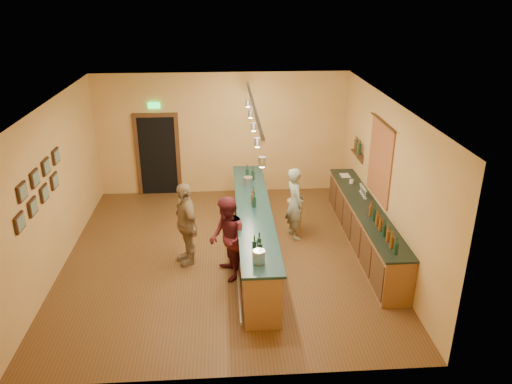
{
  "coord_description": "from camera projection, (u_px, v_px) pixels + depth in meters",
  "views": [
    {
      "loc": [
        0.03,
        -9.1,
        5.23
      ],
      "look_at": [
        0.66,
        0.2,
        1.33
      ],
      "focal_mm": 35.0,
      "sensor_mm": 36.0,
      "label": 1
    }
  ],
  "objects": [
    {
      "name": "wall_left",
      "position": [
        54.0,
        188.0,
        9.57
      ],
      "size": [
        0.02,
        7.0,
        3.2
      ],
      "primitive_type": "cube",
      "color": "tan",
      "rests_on": "floor"
    },
    {
      "name": "pendant_track",
      "position": [
        254.0,
        114.0,
        9.28
      ],
      "size": [
        0.11,
        4.6,
        0.5
      ],
      "color": "silver",
      "rests_on": "ceiling"
    },
    {
      "name": "tasting_bar",
      "position": [
        254.0,
        228.0,
        10.2
      ],
      "size": [
        0.73,
        5.1,
        1.38
      ],
      "color": "olive",
      "rests_on": "floor"
    },
    {
      "name": "wall_back",
      "position": [
        222.0,
        134.0,
        13.0
      ],
      "size": [
        6.5,
        0.02,
        3.2
      ],
      "primitive_type": "cube",
      "color": "tan",
      "rests_on": "floor"
    },
    {
      "name": "customer_a",
      "position": [
        227.0,
        239.0,
        9.33
      ],
      "size": [
        0.79,
        0.92,
        1.64
      ],
      "primitive_type": "imported",
      "rotation": [
        0.0,
        0.0,
        -1.34
      ],
      "color": "#59191E",
      "rests_on": "floor"
    },
    {
      "name": "back_counter",
      "position": [
        365.0,
        226.0,
        10.56
      ],
      "size": [
        0.6,
        4.55,
        1.27
      ],
      "color": "olive",
      "rests_on": "floor"
    },
    {
      "name": "wall_right",
      "position": [
        386.0,
        180.0,
        9.98
      ],
      "size": [
        0.02,
        7.0,
        3.2
      ],
      "primitive_type": "cube",
      "color": "tan",
      "rests_on": "floor"
    },
    {
      "name": "bartender",
      "position": [
        295.0,
        203.0,
        10.86
      ],
      "size": [
        0.52,
        0.67,
        1.62
      ],
      "primitive_type": "imported",
      "rotation": [
        0.0,
        0.0,
        1.82
      ],
      "color": "gray",
      "rests_on": "floor"
    },
    {
      "name": "picture_grid",
      "position": [
        40.0,
        186.0,
        8.75
      ],
      "size": [
        0.06,
        2.2,
        0.7
      ],
      "primitive_type": null,
      "color": "#382111",
      "rests_on": "wall_left"
    },
    {
      "name": "ceiling",
      "position": [
        221.0,
        103.0,
        9.16
      ],
      "size": [
        6.5,
        7.0,
        0.02
      ],
      "primitive_type": "cube",
      "color": "silver",
      "rests_on": "wall_back"
    },
    {
      "name": "tapestry",
      "position": [
        380.0,
        162.0,
        10.25
      ],
      "size": [
        0.03,
        1.4,
        1.6
      ],
      "primitive_type": "cube",
      "color": "maroon",
      "rests_on": "wall_right"
    },
    {
      "name": "floor",
      "position": [
        225.0,
        255.0,
        10.39
      ],
      "size": [
        7.0,
        7.0,
        0.0
      ],
      "primitive_type": "plane",
      "color": "brown",
      "rests_on": "ground"
    },
    {
      "name": "customer_b",
      "position": [
        186.0,
        223.0,
        9.84
      ],
      "size": [
        0.78,
        1.09,
        1.71
      ],
      "primitive_type": "imported",
      "rotation": [
        0.0,
        0.0,
        -1.16
      ],
      "color": "#997A51",
      "rests_on": "floor"
    },
    {
      "name": "bottle_shelf",
      "position": [
        358.0,
        148.0,
        11.7
      ],
      "size": [
        0.17,
        0.55,
        0.54
      ],
      "color": "#493216",
      "rests_on": "wall_right"
    },
    {
      "name": "doorway",
      "position": [
        158.0,
        153.0,
        13.05
      ],
      "size": [
        1.15,
        0.09,
        2.48
      ],
      "color": "black",
      "rests_on": "wall_back"
    },
    {
      "name": "bar_stool",
      "position": [
        295.0,
        206.0,
        11.24
      ],
      "size": [
        0.36,
        0.36,
        0.74
      ],
      "rotation": [
        0.0,
        0.0,
        -0.19
      ],
      "color": "#A6814B",
      "rests_on": "floor"
    },
    {
      "name": "wall_front",
      "position": [
        225.0,
        283.0,
        6.56
      ],
      "size": [
        6.5,
        0.02,
        3.2
      ],
      "primitive_type": "cube",
      "color": "tan",
      "rests_on": "floor"
    }
  ]
}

